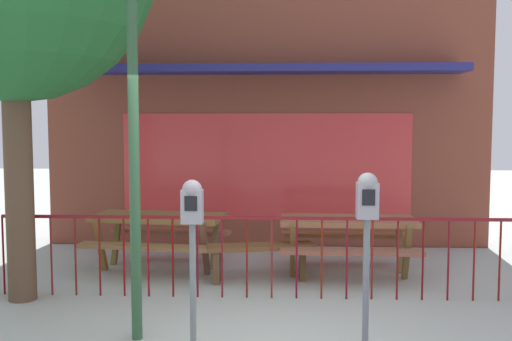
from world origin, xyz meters
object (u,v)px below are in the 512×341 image
(parking_meter_far, at_px, (192,221))
(picnic_table_right, at_px, (348,230))
(picnic_table_left, at_px, (158,226))
(parking_meter_near, at_px, (367,216))
(street_lamp, at_px, (132,59))
(patio_bench, at_px, (260,254))

(parking_meter_far, bearing_deg, picnic_table_right, 60.14)
(picnic_table_right, bearing_deg, picnic_table_left, 176.33)
(parking_meter_near, bearing_deg, picnic_table_left, 128.82)
(parking_meter_near, bearing_deg, street_lamp, 168.55)
(street_lamp, bearing_deg, picnic_table_left, 97.48)
(picnic_table_right, height_order, patio_bench, picnic_table_right)
(picnic_table_right, bearing_deg, parking_meter_far, -119.86)
(parking_meter_near, bearing_deg, patio_bench, 111.69)
(picnic_table_left, height_order, picnic_table_right, same)
(parking_meter_far, relative_size, street_lamp, 0.39)
(parking_meter_near, relative_size, street_lamp, 0.40)
(picnic_table_left, height_order, parking_meter_far, parking_meter_far)
(patio_bench, bearing_deg, parking_meter_near, -68.31)
(picnic_table_right, xyz_separation_m, parking_meter_far, (-1.66, -2.89, 0.61))
(picnic_table_left, bearing_deg, street_lamp, -82.52)
(picnic_table_left, distance_m, patio_bench, 1.56)
(patio_bench, relative_size, parking_meter_near, 0.87)
(patio_bench, height_order, parking_meter_near, parking_meter_near)
(picnic_table_left, relative_size, parking_meter_far, 1.24)
(parking_meter_far, bearing_deg, patio_bench, 79.01)
(picnic_table_left, distance_m, picnic_table_right, 2.61)
(picnic_table_left, xyz_separation_m, parking_meter_near, (2.45, -3.04, 0.66))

